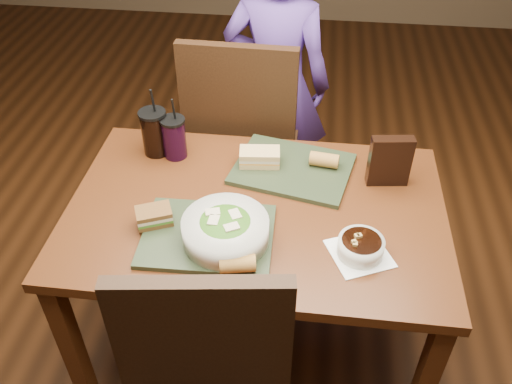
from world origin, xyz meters
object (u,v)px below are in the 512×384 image
sandwich_near (154,216)px  chip_bag (390,161)px  soup_bowl (361,247)px  cup_berry (174,137)px  tray_far (293,169)px  baguette_near (238,264)px  sandwich_far (260,157)px  chair_far (243,136)px  dining_table (256,227)px  diner (276,85)px  salad_bowl (225,229)px  cup_cola (154,132)px  tray_near (208,236)px  baguette_far (324,160)px

sandwich_near → chip_bag: bearing=22.9°
soup_bowl → chip_bag: 0.39m
cup_berry → chip_bag: bearing=-5.1°
tray_far → cup_berry: cup_berry is taller
sandwich_near → baguette_near: bearing=-30.0°
sandwich_far → baguette_near: sandwich_far is taller
chair_far → chip_bag: (0.59, -0.43, 0.23)m
dining_table → diner: diner is taller
sandwich_near → baguette_near: same height
salad_bowl → cup_cola: cup_cola is taller
tray_near → baguette_far: (0.36, 0.41, 0.04)m
salad_bowl → sandwich_near: (-0.25, 0.05, -0.02)m
salad_bowl → cup_berry: cup_berry is taller
dining_table → tray_far: tray_far is taller
tray_far → tray_near: bearing=-122.6°
soup_bowl → chair_far: bearing=121.1°
soup_bowl → baguette_far: (-0.12, 0.42, 0.01)m
cup_berry → diner: bearing=63.9°
diner → sandwich_far: diner is taller
cup_berry → tray_near: bearing=-64.3°
chair_far → cup_berry: bearing=-120.0°
sandwich_far → baguette_near: bearing=-90.4°
soup_bowl → tray_far: bearing=120.7°
baguette_far → tray_near: bearing=-131.5°
tray_near → tray_far: size_ratio=1.00×
tray_near → diner: bearing=83.7°
soup_bowl → cup_cola: size_ratio=0.82×
baguette_far → baguette_near: bearing=-113.8°
chair_far → tray_near: bearing=-90.0°
salad_bowl → sandwich_near: salad_bowl is taller
sandwich_far → dining_table: bearing=-86.5°
chair_far → diner: 0.35m
baguette_far → chip_bag: (0.23, -0.05, 0.05)m
sandwich_near → cup_berry: 0.40m
tray_near → soup_bowl: (0.49, -0.01, 0.02)m
cup_berry → chip_bag: cup_berry is taller
chair_far → cup_cola: chair_far is taller
soup_bowl → sandwich_near: bearing=176.0°
sandwich_near → tray_near: bearing=-10.3°
diner → cup_cola: diner is taller
diner → cup_berry: bearing=70.4°
sandwich_far → chip_bag: (0.47, -0.03, 0.05)m
baguette_near → sandwich_near: bearing=150.0°
dining_table → sandwich_near: size_ratio=9.62×
dining_table → salad_bowl: 0.25m
dining_table → diner: 0.94m
tray_near → baguette_near: (0.12, -0.14, 0.04)m
salad_bowl → sandwich_near: bearing=168.1°
salad_bowl → soup_bowl: salad_bowl is taller
baguette_far → chip_bag: bearing=-12.4°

